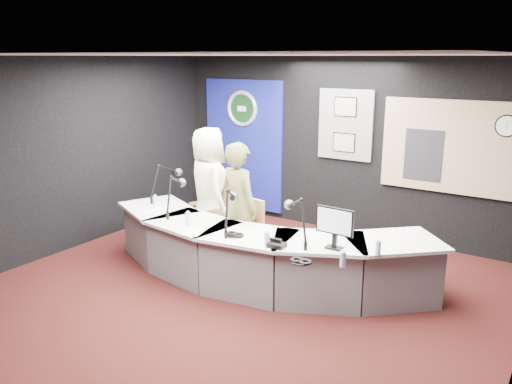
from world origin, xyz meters
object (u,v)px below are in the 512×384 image
Objects in this scene: armchair_right at (239,238)px; person_woman at (239,208)px; broadcast_desk at (255,253)px; person_man at (209,188)px; armchair_left at (210,218)px.

person_woman reaches higher than armchair_right.
person_man reaches higher than broadcast_desk.
person_man is (0.00, 0.00, 0.47)m from armchair_left.
person_woman is (0.89, -0.49, -0.03)m from person_man.
broadcast_desk is at bearing -175.19° from person_man.
armchair_left is at bearing 163.68° from armchair_right.
person_man is (-0.89, 0.49, 0.46)m from armchair_right.
armchair_left is 0.50× the size of person_woman.
armchair_right is 0.51× the size of person_woman.
armchair_right is 0.42m from person_woman.
broadcast_desk is 5.04× the size of armchair_right.
broadcast_desk is at bearing -2.16° from armchair_left.
armchair_left is 0.48× the size of person_man.
person_man is at bearing -13.30° from person_woman.
person_man reaches higher than armchair_right.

